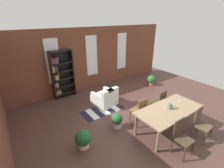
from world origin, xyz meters
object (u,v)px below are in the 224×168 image
Objects in this scene: dining_chair_far_left at (140,110)px; potted_plant_window at (151,80)px; potted_plant_by_shelf at (117,120)px; dining_chair_near_left at (181,136)px; dining_table at (169,111)px; armchair_white at (105,98)px; bookshelf_tall at (61,74)px; dining_chair_near_right at (201,123)px; vase_on_table at (170,106)px; dining_chair_far_right at (159,102)px; potted_plant_corner at (83,139)px.

potted_plant_window is at bearing 35.57° from dining_chair_far_left.
dining_chair_near_left is at bearing -68.07° from potted_plant_by_shelf.
armchair_white is at bearing 106.06° from dining_table.
dining_chair_near_right is at bearing -64.72° from bookshelf_tall.
bookshelf_tall is (-1.34, 4.79, 0.52)m from dining_chair_near_left.
bookshelf_tall reaches higher than vase_on_table.
dining_chair_near_left and dining_chair_near_right have the same top height.
armchair_white is 1.49m from potted_plant_by_shelf.
dining_table is 0.89m from dining_chair_far_right.
dining_chair_near_left is 1.02× the size of armchair_white.
dining_chair_near_left is 5.00m from bookshelf_tall.
potted_plant_corner is (-2.88, 0.12, -0.22)m from dining_chair_far_right.
dining_chair_far_right is 1.02× the size of armchair_white.
dining_chair_near_right is 3.28m from potted_plant_corner.
armchair_white is (-0.23, 1.68, -0.23)m from dining_chair_far_left.
bookshelf_tall is at bearing 123.83° from armchair_white.
armchair_white is at bearing 110.21° from dining_chair_near_right.
potted_plant_window reaches higher than potted_plant_by_shelf.
dining_chair_near_right is 3.91m from potted_plant_window.
dining_chair_far_right and dining_chair_far_left have the same top height.
dining_chair_near_right reaches higher than potted_plant_by_shelf.
potted_plant_corner is (-1.24, -0.15, 0.02)m from potted_plant_by_shelf.
dining_chair_far_right is 1.84× the size of potted_plant_window.
dining_chair_near_left is 1.91× the size of potted_plant_by_shelf.
armchair_white is 3.01m from potted_plant_window.
vase_on_table is 0.37× the size of potted_plant_by_shelf.
dining_chair_far_left is at bearing 90.04° from dining_chair_near_left.
armchair_white is 1.80× the size of potted_plant_window.
bookshelf_tall is 3.22m from potted_plant_by_shelf.
bookshelf_tall is 3.36m from potted_plant_corner.
dining_table is 4.18× the size of potted_plant_by_shelf.
dining_chair_near_left is at bearing -128.84° from potted_plant_window.
bookshelf_tall is 4.06× the size of potted_plant_by_shelf.
vase_on_table is 0.94m from dining_chair_near_left.
vase_on_table is at bearing 121.09° from dining_chair_near_right.
potted_plant_corner is at bearing 176.46° from dining_chair_far_left.
dining_chair_far_left is at bearing -68.21° from bookshelf_tall.
potted_plant_by_shelf is (-0.70, 1.73, -0.25)m from dining_chair_near_left.
dining_chair_far_right reaches higher than potted_plant_corner.
dining_table is at bearing -40.74° from potted_plant_by_shelf.
potted_plant_by_shelf is at bearing 139.26° from dining_table.
bookshelf_tall is (-2.28, 3.34, 0.52)m from dining_chair_far_right.
vase_on_table is 1.66m from potted_plant_by_shelf.
vase_on_table reaches higher than potted_plant_corner.
bookshelf_tall reaches higher than potted_plant_window.
armchair_white is (1.11, -1.65, -0.75)m from bookshelf_tall.
dining_chair_near_left is at bearing -39.10° from potted_plant_corner.
bookshelf_tall is at bearing 105.56° from dining_chair_near_left.
vase_on_table is 0.92m from dining_chair_near_right.
potted_plant_by_shelf is at bearing 170.51° from dining_chair_far_right.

